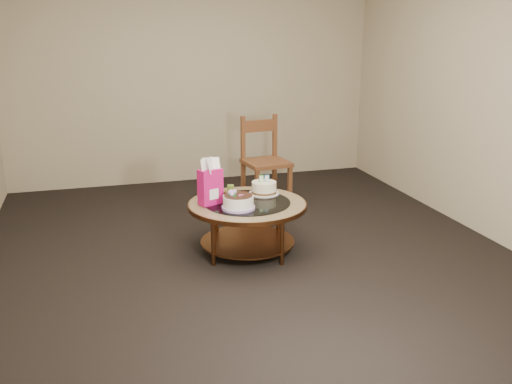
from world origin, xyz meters
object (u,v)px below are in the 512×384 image
object	(u,v)px
coffee_table	(247,211)
gift_bag	(210,182)
cream_cake	(264,188)
dining_chair	(265,161)
decorated_cake	(238,202)

from	to	relation	value
coffee_table	gift_bag	bearing A→B (deg)	172.79
cream_cake	coffee_table	bearing A→B (deg)	-133.70
gift_bag	dining_chair	world-z (taller)	dining_chair
coffee_table	dining_chair	bearing A→B (deg)	66.86
gift_bag	decorated_cake	bearing A→B (deg)	-66.92
coffee_table	gift_bag	xyz separation A→B (m)	(-0.31, 0.04, 0.27)
decorated_cake	gift_bag	xyz separation A→B (m)	(-0.19, 0.19, 0.14)
gift_bag	dining_chair	xyz separation A→B (m)	(0.85, 1.23, -0.16)
coffee_table	decorated_cake	bearing A→B (deg)	-128.47
cream_cake	gift_bag	xyz separation A→B (m)	(-0.52, -0.15, 0.14)
decorated_cake	gift_bag	bearing A→B (deg)	135.12
decorated_cake	gift_bag	distance (m)	0.30
coffee_table	cream_cake	world-z (taller)	cream_cake
coffee_table	cream_cake	bearing A→B (deg)	43.00
coffee_table	decorated_cake	distance (m)	0.23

